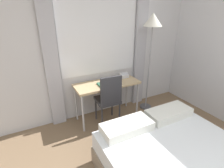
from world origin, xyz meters
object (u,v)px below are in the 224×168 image
Objects in this scene: desk at (107,86)px; standing_lamp at (152,27)px; desk_chair at (109,97)px; telephone at (124,75)px; book at (106,84)px.

standing_lamp reaches higher than desk.
standing_lamp is at bearing -2.51° from desk.
desk is at bearing 74.84° from desk_chair.
book is at bearing -159.82° from telephone.
desk_chair is 0.64m from telephone.
desk_chair reaches higher than desk.
book is at bearing -134.42° from desk.
standing_lamp is 1.35m from book.
telephone is 0.61× the size of book.
telephone is at bearing 20.18° from book.
desk_chair is 3.48× the size of book.
desk is 0.62× the size of standing_lamp.
desk_chair is at bearing -170.01° from standing_lamp.
book is at bearing -178.76° from standing_lamp.
desk_chair is 1.51m from standing_lamp.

